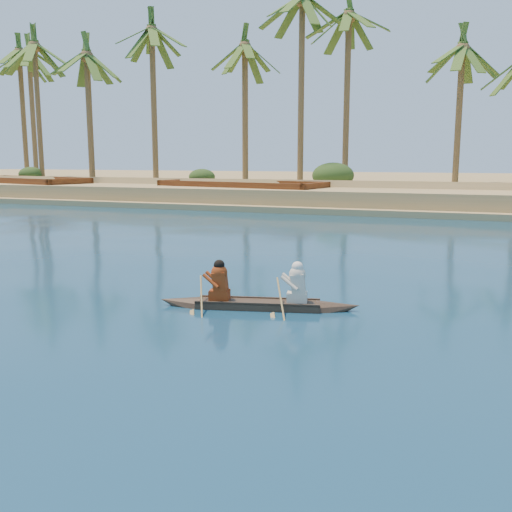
% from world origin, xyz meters
% --- Properties ---
extents(ground, '(160.00, 160.00, 0.00)m').
position_xyz_m(ground, '(0.00, 0.00, 0.00)').
color(ground, '#0C364C').
rests_on(ground, ground).
extents(sandy_embankment, '(150.00, 51.00, 1.50)m').
position_xyz_m(sandy_embankment, '(0.00, 46.89, 0.53)').
color(sandy_embankment, tan).
rests_on(sandy_embankment, ground).
extents(palm_grove, '(110.00, 14.00, 16.00)m').
position_xyz_m(palm_grove, '(0.00, 35.00, 8.00)').
color(palm_grove, '#395E21').
rests_on(palm_grove, ground).
extents(shrub_cluster, '(100.00, 6.00, 2.40)m').
position_xyz_m(shrub_cluster, '(0.00, 31.50, 1.20)').
color(shrub_cluster, '#213A15').
rests_on(shrub_cluster, ground).
extents(canoe, '(4.40, 1.61, 1.21)m').
position_xyz_m(canoe, '(1.73, 1.30, 0.23)').
color(canoe, '#403023').
rests_on(canoe, ground).
extents(barge_left, '(12.85, 6.98, 2.04)m').
position_xyz_m(barge_left, '(-28.45, 27.00, 0.71)').
color(barge_left, brown).
rests_on(barge_left, ground).
extents(barge_mid, '(12.37, 6.03, 1.98)m').
position_xyz_m(barge_mid, '(-9.34, 27.00, 0.69)').
color(barge_mid, brown).
rests_on(barge_mid, ground).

